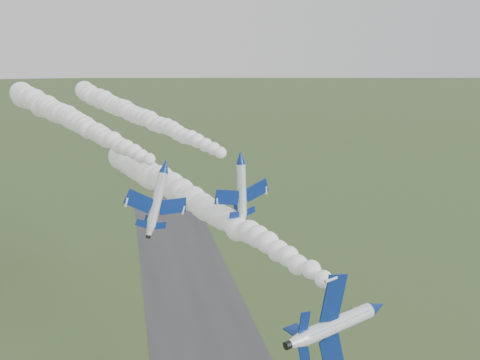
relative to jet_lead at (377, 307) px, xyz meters
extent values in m
cylinder|color=white|center=(-0.09, 0.09, 0.00)|extent=(4.88, 8.96, 1.65)
cone|color=navy|center=(2.02, -5.18, 0.00)|extent=(2.41, 2.80, 1.65)
cone|color=white|center=(-2.12, 5.15, 0.00)|extent=(2.25, 2.40, 1.65)
cylinder|color=black|center=(-2.52, 6.15, 0.00)|extent=(1.02, 0.91, 0.84)
ellipsoid|color=black|center=(1.33, -1.84, 0.02)|extent=(2.17, 3.27, 1.10)
cube|color=navy|center=(-0.65, 0.78, 3.20)|extent=(1.23, 2.50, 4.93)
cube|color=navy|center=(-0.46, 0.86, -3.22)|extent=(1.23, 2.50, 4.93)
cube|color=navy|center=(-1.81, 4.24, 1.71)|extent=(0.60, 1.16, 2.14)
cube|color=navy|center=(-1.71, 4.28, -1.71)|extent=(0.60, 1.16, 2.14)
cube|color=navy|center=(-0.37, 4.54, 0.04)|extent=(2.83, 2.47, 0.20)
cylinder|color=white|center=(-20.21, 25.14, 11.02)|extent=(4.35, 7.62, 1.68)
cone|color=navy|center=(-18.45, 20.72, 11.02)|extent=(2.29, 2.46, 1.68)
cone|color=white|center=(-21.90, 29.39, 11.02)|extent=(2.16, 2.12, 1.68)
cylinder|color=black|center=(-22.24, 30.23, 11.02)|extent=(0.99, 0.82, 0.85)
ellipsoid|color=black|center=(-19.36, 23.40, 11.50)|extent=(2.00, 2.82, 1.12)
cube|color=navy|center=(-22.90, 24.84, 11.68)|extent=(4.50, 3.47, 1.33)
cube|color=navy|center=(-18.12, 26.75, 10.10)|extent=(4.50, 3.47, 1.33)
cube|color=navy|center=(-22.88, 28.14, 11.44)|extent=(1.98, 1.56, 0.61)
cube|color=navy|center=(-20.33, 29.15, 10.60)|extent=(1.98, 1.56, 0.61)
cube|color=navy|center=(-21.21, 28.57, 12.13)|extent=(1.16, 1.59, 1.92)
cylinder|color=white|center=(-9.32, 25.83, 11.57)|extent=(4.27, 7.45, 1.40)
cone|color=navy|center=(-7.44, 21.48, 11.57)|extent=(2.06, 2.36, 1.40)
cone|color=white|center=(-11.14, 30.02, 11.57)|extent=(1.92, 2.03, 1.40)
cylinder|color=black|center=(-11.50, 30.84, 11.57)|extent=(0.86, 0.77, 0.71)
ellipsoid|color=black|center=(-8.57, 24.05, 12.07)|extent=(1.88, 2.73, 0.93)
cube|color=navy|center=(-12.06, 25.43, 11.32)|extent=(4.63, 3.61, 0.29)
cube|color=navy|center=(-7.14, 27.56, 11.54)|extent=(4.63, 3.61, 0.29)
cube|color=navy|center=(-12.13, 28.71, 11.51)|extent=(2.04, 1.62, 0.16)
cube|color=navy|center=(-9.51, 29.85, 11.62)|extent=(2.04, 1.62, 0.16)
cube|color=navy|center=(-10.78, 29.07, 12.73)|extent=(0.74, 1.39, 1.97)
camera|label=1|loc=(-25.65, -47.70, 27.37)|focal=40.00mm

